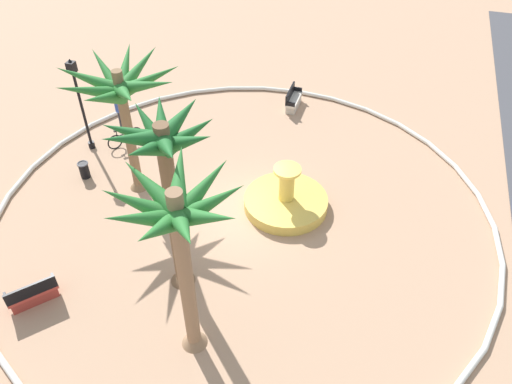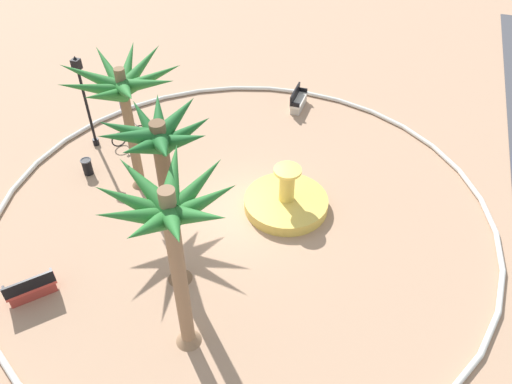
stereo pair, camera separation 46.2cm
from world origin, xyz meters
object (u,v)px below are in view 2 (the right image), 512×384
at_px(palm_tree_near_fountain, 123,89).
at_px(palm_tree_mid_plaza, 171,224).
at_px(palm_tree_by_curb, 162,160).
at_px(trash_bin, 87,166).
at_px(bench_west, 31,289).
at_px(bicycle_red_frame, 129,135).
at_px(lamppost, 84,95).
at_px(bench_east, 298,102).
at_px(person_cyclist_helmet, 125,109).
at_px(fountain, 286,202).

distance_m(palm_tree_near_fountain, palm_tree_mid_plaza, 7.91).
xyz_separation_m(palm_tree_by_curb, trash_bin, (-3.97, -6.08, -4.73)).
bearing_deg(bench_west, trash_bin, -163.54).
bearing_deg(bicycle_red_frame, palm_tree_mid_plaza, 38.19).
height_order(palm_tree_near_fountain, lamppost, palm_tree_near_fountain).
height_order(bench_east, lamppost, lamppost).
relative_size(bench_east, person_cyclist_helmet, 0.97).
distance_m(palm_tree_mid_plaza, person_cyclist_helmet, 13.16).
relative_size(palm_tree_near_fountain, bench_west, 3.64).
xyz_separation_m(bench_east, bench_west, (14.08, -5.26, 0.00)).
height_order(palm_tree_mid_plaza, trash_bin, palm_tree_mid_plaza).
relative_size(palm_tree_by_curb, lamppost, 1.51).
bearing_deg(bench_east, bicycle_red_frame, -50.74).
height_order(palm_tree_by_curb, bench_west, palm_tree_by_curb).
relative_size(bench_east, trash_bin, 2.20).
height_order(fountain, trash_bin, fountain).
xyz_separation_m(palm_tree_near_fountain, person_cyclist_helmet, (-3.72, -2.73, -3.55)).
xyz_separation_m(fountain, palm_tree_by_curb, (4.59, -2.46, 4.82)).
bearing_deg(lamppost, bench_east, 127.07).
bearing_deg(trash_bin, bench_east, 138.16).
distance_m(bench_west, person_cyclist_helmet, 10.17).
distance_m(palm_tree_mid_plaza, bench_west, 7.28).
xyz_separation_m(palm_tree_by_curb, bicycle_red_frame, (-6.54, -5.53, -4.73)).
height_order(palm_tree_by_curb, trash_bin, palm_tree_by_curb).
height_order(palm_tree_near_fountain, trash_bin, palm_tree_near_fountain).
bearing_deg(bicycle_red_frame, person_cyclist_helmet, -146.30).
xyz_separation_m(fountain, bicycle_red_frame, (-1.95, -7.99, 0.09)).
bearing_deg(person_cyclist_helmet, trash_bin, 3.87).
xyz_separation_m(palm_tree_near_fountain, bench_west, (6.23, -0.65, -4.13)).
relative_size(fountain, trash_bin, 4.50).
xyz_separation_m(bench_east, bicycle_red_frame, (5.34, -6.53, 0.04)).
bearing_deg(palm_tree_mid_plaza, lamppost, -134.43).
xyz_separation_m(palm_tree_near_fountain, lamppost, (-1.87, -3.31, -1.93)).
bearing_deg(palm_tree_near_fountain, fountain, 95.32).
bearing_deg(palm_tree_by_curb, bicycle_red_frame, -139.75).
distance_m(lamppost, trash_bin, 3.02).
distance_m(palm_tree_by_curb, bench_west, 6.76).
xyz_separation_m(palm_tree_mid_plaza, lamppost, (-8.05, -8.22, -2.48)).
bearing_deg(palm_tree_near_fountain, bench_west, -6.00).
bearing_deg(person_cyclist_helmet, palm_tree_near_fountain, 36.32).
height_order(bench_east, trash_bin, bench_east).
height_order(trash_bin, person_cyclist_helmet, person_cyclist_helmet).
bearing_deg(fountain, trash_bin, -85.83).
distance_m(fountain, person_cyclist_helmet, 9.37).
relative_size(bench_west, person_cyclist_helmet, 0.93).
relative_size(palm_tree_mid_plaza, bench_west, 4.17).
bearing_deg(trash_bin, palm_tree_mid_plaza, 50.34).
bearing_deg(bench_west, palm_tree_by_curb, 117.36).
bearing_deg(lamppost, palm_tree_by_curb, 49.53).
bearing_deg(bench_west, lamppost, -161.86).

